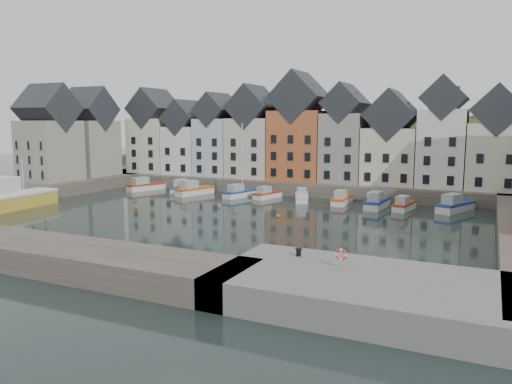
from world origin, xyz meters
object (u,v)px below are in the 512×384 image
Objects in this scene: boat_a at (145,186)px; boat_d at (239,193)px; large_vessel at (7,198)px; mooring_bollard at (299,252)px; life_ring_post at (341,255)px.

boat_d reaches higher than boat_a.
boat_a is 0.52× the size of large_vessel.
boat_d is at bearing 43.04° from large_vessel.
large_vessel reaches higher than boat_a.
boat_d is 32.14m from large_vessel.
mooring_bollard is (40.89, -35.01, 1.56)m from boat_a.
boat_d is at bearing 19.68° from boat_a.
large_vessel is (-22.49, -22.94, 0.85)m from boat_d.
boat_d is (18.20, -0.34, 0.00)m from boat_a.
boat_d is at bearing 123.20° from mooring_bollard.
boat_d is 20.59× the size of mooring_bollard.
life_ring_post is (48.73, -13.25, 1.26)m from large_vessel.
mooring_bollard is 3.90m from life_ring_post.
boat_a is at bearing -164.74° from boat_d.
boat_a is 0.59× the size of boat_d.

